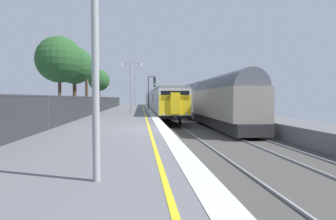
# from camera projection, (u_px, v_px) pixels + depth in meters

# --- Properties ---
(ground) EXTENTS (17.40, 110.00, 1.21)m
(ground) POSITION_uv_depth(u_px,v_px,m) (205.00, 140.00, 15.16)
(ground) COLOR slate
(commuter_train_at_platform) EXTENTS (2.83, 60.16, 3.81)m
(commuter_train_at_platform) POSITION_uv_depth(u_px,v_px,m) (156.00, 100.00, 53.41)
(commuter_train_at_platform) COLOR #B7B7BC
(commuter_train_at_platform) RESTS_ON ground
(freight_train_adjacent_track) EXTENTS (2.60, 43.36, 4.47)m
(freight_train_adjacent_track) POSITION_uv_depth(u_px,v_px,m) (191.00, 99.00, 38.46)
(freight_train_adjacent_track) COLOR #232326
(freight_train_adjacent_track) RESTS_ON ground
(signal_gantry) EXTENTS (1.10, 0.24, 4.66)m
(signal_gantry) POSITION_uv_depth(u_px,v_px,m) (151.00, 89.00, 39.83)
(signal_gantry) COLOR #47474C
(signal_gantry) RESTS_ON ground
(platform_lamp_near) EXTENTS (2.00, 0.20, 5.34)m
(platform_lamp_near) POSITION_uv_depth(u_px,v_px,m) (95.00, 16.00, 5.37)
(platform_lamp_near) COLOR #93999E
(platform_lamp_near) RESTS_ON ground
(platform_lamp_mid) EXTENTS (2.00, 0.20, 5.04)m
(platform_lamp_mid) POSITION_uv_depth(u_px,v_px,m) (131.00, 83.00, 27.42)
(platform_lamp_mid) COLOR #93999E
(platform_lamp_mid) RESTS_ON ground
(platform_lamp_far) EXTENTS (2.00, 0.20, 5.11)m
(platform_lamp_far) POSITION_uv_depth(u_px,v_px,m) (135.00, 90.00, 49.46)
(platform_lamp_far) COLOR #93999E
(platform_lamp_far) RESTS_ON ground
(platform_back_fence) EXTENTS (0.07, 99.00, 1.75)m
(platform_back_fence) POSITION_uv_depth(u_px,v_px,m) (48.00, 112.00, 14.30)
(platform_back_fence) COLOR #282B2D
(platform_back_fence) RESTS_ON ground
(background_tree_left) EXTENTS (4.24, 4.24, 7.45)m
(background_tree_left) POSITION_uv_depth(u_px,v_px,m) (73.00, 66.00, 32.24)
(background_tree_left) COLOR #473323
(background_tree_left) RESTS_ON ground
(background_tree_centre) EXTENTS (3.90, 3.90, 6.82)m
(background_tree_centre) POSITION_uv_depth(u_px,v_px,m) (99.00, 81.00, 52.28)
(background_tree_centre) COLOR #473323
(background_tree_centre) RESTS_ON ground
(background_tree_right) EXTENTS (4.41, 4.41, 7.49)m
(background_tree_right) POSITION_uv_depth(u_px,v_px,m) (60.00, 61.00, 27.15)
(background_tree_right) COLOR #473323
(background_tree_right) RESTS_ON ground
(background_tree_back) EXTENTS (2.81, 2.81, 7.67)m
(background_tree_back) POSITION_uv_depth(u_px,v_px,m) (86.00, 67.00, 40.83)
(background_tree_back) COLOR #473323
(background_tree_back) RESTS_ON ground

